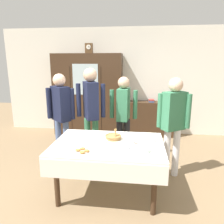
{
  "coord_description": "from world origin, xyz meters",
  "views": [
    {
      "loc": [
        0.41,
        -2.97,
        1.89
      ],
      "look_at": [
        0.0,
        0.2,
        1.12
      ],
      "focal_mm": 34.41,
      "sensor_mm": 36.0,
      "label": 1
    }
  ],
  "objects_px": {
    "dining_table": "(108,151)",
    "pastry_plate": "(82,152)",
    "spoon_near_left": "(135,138)",
    "tea_cup_front_edge": "(146,151)",
    "spoon_back_edge": "(73,142)",
    "spoon_far_right": "(72,138)",
    "bread_basket": "(113,137)",
    "book_stack": "(151,101)",
    "tea_cup_far_right": "(133,142)",
    "mantel_clock": "(89,48)",
    "person_behind_table_left": "(123,110)",
    "tea_cup_center": "(153,141)",
    "person_near_right_end": "(174,118)",
    "bookshelf_low": "(151,119)",
    "wall_cabinet": "(88,95)",
    "tea_cup_mid_right": "(85,136)",
    "tea_cup_mid_left": "(104,142)",
    "person_by_cabinet": "(91,107)",
    "tea_cup_back_edge": "(127,148)",
    "person_beside_shelf": "(61,110)"
  },
  "relations": [
    {
      "from": "wall_cabinet",
      "to": "bread_basket",
      "type": "bearing_deg",
      "value": -68.31
    },
    {
      "from": "dining_table",
      "to": "pastry_plate",
      "type": "distance_m",
      "value": 0.44
    },
    {
      "from": "spoon_far_right",
      "to": "tea_cup_mid_left",
      "type": "bearing_deg",
      "value": -18.02
    },
    {
      "from": "tea_cup_far_right",
      "to": "spoon_back_edge",
      "type": "relative_size",
      "value": 1.09
    },
    {
      "from": "pastry_plate",
      "to": "book_stack",
      "type": "bearing_deg",
      "value": 71.56
    },
    {
      "from": "bread_basket",
      "to": "person_beside_shelf",
      "type": "height_order",
      "value": "person_beside_shelf"
    },
    {
      "from": "tea_cup_front_edge",
      "to": "tea_cup_far_right",
      "type": "relative_size",
      "value": 1.0
    },
    {
      "from": "pastry_plate",
      "to": "bookshelf_low",
      "type": "bearing_deg",
      "value": 71.56
    },
    {
      "from": "tea_cup_center",
      "to": "person_near_right_end",
      "type": "relative_size",
      "value": 0.08
    },
    {
      "from": "tea_cup_center",
      "to": "bread_basket",
      "type": "height_order",
      "value": "bread_basket"
    },
    {
      "from": "bookshelf_low",
      "to": "person_by_cabinet",
      "type": "height_order",
      "value": "person_by_cabinet"
    },
    {
      "from": "dining_table",
      "to": "tea_cup_far_right",
      "type": "height_order",
      "value": "tea_cup_far_right"
    },
    {
      "from": "dining_table",
      "to": "bread_basket",
      "type": "relative_size",
      "value": 6.35
    },
    {
      "from": "wall_cabinet",
      "to": "tea_cup_far_right",
      "type": "distance_m",
      "value": 2.84
    },
    {
      "from": "tea_cup_mid_right",
      "to": "tea_cup_back_edge",
      "type": "xyz_separation_m",
      "value": [
        0.64,
        -0.38,
        0.0
      ]
    },
    {
      "from": "tea_cup_mid_right",
      "to": "person_beside_shelf",
      "type": "height_order",
      "value": "person_beside_shelf"
    },
    {
      "from": "person_behind_table_left",
      "to": "tea_cup_mid_right",
      "type": "bearing_deg",
      "value": -116.73
    },
    {
      "from": "bread_basket",
      "to": "person_behind_table_left",
      "type": "relative_size",
      "value": 0.15
    },
    {
      "from": "person_behind_table_left",
      "to": "book_stack",
      "type": "bearing_deg",
      "value": 67.65
    },
    {
      "from": "tea_cup_center",
      "to": "person_near_right_end",
      "type": "xyz_separation_m",
      "value": [
        0.34,
        0.52,
        0.2
      ]
    },
    {
      "from": "dining_table",
      "to": "wall_cabinet",
      "type": "distance_m",
      "value": 2.77
    },
    {
      "from": "book_stack",
      "to": "tea_cup_front_edge",
      "type": "height_order",
      "value": "book_stack"
    },
    {
      "from": "book_stack",
      "to": "tea_cup_far_right",
      "type": "height_order",
      "value": "book_stack"
    },
    {
      "from": "dining_table",
      "to": "pastry_plate",
      "type": "bearing_deg",
      "value": -130.53
    },
    {
      "from": "mantel_clock",
      "to": "person_behind_table_left",
      "type": "bearing_deg",
      "value": -55.37
    },
    {
      "from": "mantel_clock",
      "to": "bread_basket",
      "type": "bearing_deg",
      "value": -69.46
    },
    {
      "from": "spoon_far_right",
      "to": "bookshelf_low",
      "type": "bearing_deg",
      "value": 62.65
    },
    {
      "from": "spoon_back_edge",
      "to": "spoon_far_right",
      "type": "xyz_separation_m",
      "value": [
        -0.06,
        0.17,
        0.0
      ]
    },
    {
      "from": "bookshelf_low",
      "to": "spoon_back_edge",
      "type": "height_order",
      "value": "bookshelf_low"
    },
    {
      "from": "tea_cup_mid_left",
      "to": "spoon_near_left",
      "type": "distance_m",
      "value": 0.52
    },
    {
      "from": "book_stack",
      "to": "spoon_far_right",
      "type": "height_order",
      "value": "book_stack"
    },
    {
      "from": "spoon_back_edge",
      "to": "book_stack",
      "type": "bearing_deg",
      "value": 65.29
    },
    {
      "from": "tea_cup_center",
      "to": "person_behind_table_left",
      "type": "bearing_deg",
      "value": 115.19
    },
    {
      "from": "tea_cup_mid_right",
      "to": "person_by_cabinet",
      "type": "xyz_separation_m",
      "value": [
        -0.07,
        0.69,
        0.29
      ]
    },
    {
      "from": "mantel_clock",
      "to": "person_behind_table_left",
      "type": "distance_m",
      "value": 2.08
    },
    {
      "from": "mantel_clock",
      "to": "tea_cup_front_edge",
      "type": "bearing_deg",
      "value": -64.18
    },
    {
      "from": "tea_cup_back_edge",
      "to": "person_near_right_end",
      "type": "xyz_separation_m",
      "value": [
        0.69,
        0.82,
        0.2
      ]
    },
    {
      "from": "tea_cup_back_edge",
      "to": "spoon_back_edge",
      "type": "xyz_separation_m",
      "value": [
        -0.77,
        0.17,
        -0.02
      ]
    },
    {
      "from": "tea_cup_mid_right",
      "to": "tea_cup_mid_left",
      "type": "xyz_separation_m",
      "value": [
        0.31,
        -0.21,
        0.0
      ]
    },
    {
      "from": "pastry_plate",
      "to": "person_beside_shelf",
      "type": "height_order",
      "value": "person_beside_shelf"
    },
    {
      "from": "spoon_near_left",
      "to": "tea_cup_front_edge",
      "type": "bearing_deg",
      "value": -74.29
    },
    {
      "from": "spoon_near_left",
      "to": "person_beside_shelf",
      "type": "height_order",
      "value": "person_beside_shelf"
    },
    {
      "from": "bread_basket",
      "to": "person_beside_shelf",
      "type": "relative_size",
      "value": 0.14
    },
    {
      "from": "tea_cup_front_edge",
      "to": "spoon_back_edge",
      "type": "xyz_separation_m",
      "value": [
        -1.01,
        0.22,
        -0.02
      ]
    },
    {
      "from": "spoon_near_left",
      "to": "person_near_right_end",
      "type": "xyz_separation_m",
      "value": [
        0.59,
        0.36,
        0.22
      ]
    },
    {
      "from": "tea_cup_mid_left",
      "to": "person_by_cabinet",
      "type": "distance_m",
      "value": 1.02
    },
    {
      "from": "wall_cabinet",
      "to": "mantel_clock",
      "type": "bearing_deg",
      "value": -0.68
    },
    {
      "from": "tea_cup_back_edge",
      "to": "person_near_right_end",
      "type": "bearing_deg",
      "value": 49.91
    },
    {
      "from": "tea_cup_front_edge",
      "to": "person_beside_shelf",
      "type": "relative_size",
      "value": 0.08
    },
    {
      "from": "bookshelf_low",
      "to": "tea_cup_mid_left",
      "type": "height_order",
      "value": "bookshelf_low"
    }
  ]
}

